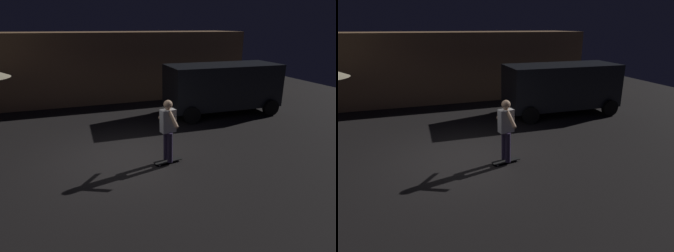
# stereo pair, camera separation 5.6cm
# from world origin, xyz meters

# --- Properties ---
(ground_plane) EXTENTS (28.00, 28.00, 0.00)m
(ground_plane) POSITION_xyz_m (0.00, 0.00, 0.00)
(ground_plane) COLOR black
(low_building) EXTENTS (12.86, 3.26, 3.23)m
(low_building) POSITION_xyz_m (1.23, 7.77, 1.61)
(low_building) COLOR #AD7F56
(low_building) RESTS_ON ground_plane
(parked_van) EXTENTS (4.64, 2.27, 2.03)m
(parked_van) POSITION_xyz_m (4.88, 3.16, 1.16)
(parked_van) COLOR black
(parked_van) RESTS_ON ground_plane
(skateboard_ridden) EXTENTS (0.80, 0.33, 0.07)m
(skateboard_ridden) POSITION_xyz_m (1.17, -0.67, 0.06)
(skateboard_ridden) COLOR black
(skateboard_ridden) RESTS_ON ground_plane
(skater) EXTENTS (0.41, 0.98, 1.67)m
(skater) POSITION_xyz_m (1.17, -0.67, 1.04)
(skater) COLOR #382D4C
(skater) RESTS_ON skateboard_ridden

